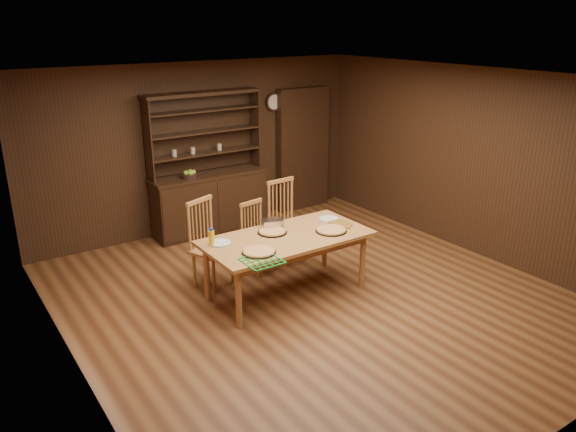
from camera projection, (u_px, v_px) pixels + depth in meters
floor at (314, 297)px, 6.81m from camera, size 6.00×6.00×0.00m
room_shell at (316, 172)px, 6.28m from camera, size 6.00×6.00×6.00m
china_hutch at (209, 195)px, 8.75m from camera, size 1.84×0.52×2.17m
doorway at (303, 149)px, 9.72m from camera, size 1.00×0.18×2.10m
wall_clock at (274, 102)px, 9.19m from camera, size 0.30×0.05×0.30m
dining_table at (287, 242)px, 6.70m from camera, size 2.01×1.00×0.75m
chair_left at (207, 240)px, 6.99m from camera, size 0.58×0.57×1.11m
chair_center at (256, 234)px, 7.42m from camera, size 0.45×0.43×0.94m
chair_right at (285, 217)px, 7.76m from camera, size 0.49×0.47×1.12m
pizza_left at (259, 251)px, 6.20m from camera, size 0.38×0.38×0.04m
pizza_right at (331, 230)px, 6.82m from camera, size 0.39×0.39×0.04m
pizza_center at (272, 232)px, 6.77m from camera, size 0.36×0.36×0.04m
cooling_rack at (262, 260)px, 5.99m from camera, size 0.49×0.49×0.02m
plate_left at (220, 243)px, 6.46m from camera, size 0.26×0.26×0.02m
plate_right at (329, 219)px, 7.22m from camera, size 0.27×0.27×0.02m
foil_dish at (273, 223)px, 6.95m from camera, size 0.30×0.26×0.10m
juice_bottle at (212, 237)px, 6.38m from camera, size 0.06×0.06×0.21m
pot_holder_a at (344, 225)px, 7.00m from camera, size 0.25×0.25×0.01m
pot_holder_b at (339, 223)px, 7.08m from camera, size 0.22×0.22×0.02m
fruit_bowl at (190, 175)px, 8.39m from camera, size 0.26×0.26×0.12m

